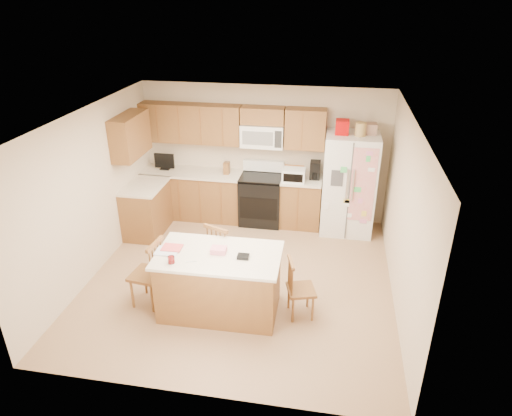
% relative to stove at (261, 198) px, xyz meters
% --- Properties ---
extents(ground, '(4.50, 4.50, 0.00)m').
position_rel_stove_xyz_m(ground, '(0.00, -1.94, -0.47)').
color(ground, '#9C754F').
rests_on(ground, ground).
extents(room_shell, '(4.60, 4.60, 2.52)m').
position_rel_stove_xyz_m(room_shell, '(0.00, -1.94, 0.97)').
color(room_shell, beige).
rests_on(room_shell, ground).
extents(cabinetry, '(3.36, 1.56, 2.15)m').
position_rel_stove_xyz_m(cabinetry, '(-0.98, -0.15, 0.44)').
color(cabinetry, olive).
rests_on(cabinetry, ground).
extents(stove, '(0.76, 0.65, 1.13)m').
position_rel_stove_xyz_m(stove, '(0.00, 0.00, 0.00)').
color(stove, black).
rests_on(stove, ground).
extents(refrigerator, '(0.90, 0.79, 2.04)m').
position_rel_stove_xyz_m(refrigerator, '(1.57, -0.06, 0.45)').
color(refrigerator, white).
rests_on(refrigerator, ground).
extents(island, '(1.65, 0.98, 0.98)m').
position_rel_stove_xyz_m(island, '(-0.12, -2.71, -0.02)').
color(island, olive).
rests_on(island, ground).
extents(windsor_chair_left, '(0.46, 0.48, 1.00)m').
position_rel_stove_xyz_m(windsor_chair_left, '(-1.12, -2.73, -0.00)').
color(windsor_chair_left, olive).
rests_on(windsor_chair_left, ground).
extents(windsor_chair_back, '(0.55, 0.54, 1.00)m').
position_rel_stove_xyz_m(windsor_chair_back, '(-0.24, -2.05, -0.00)').
color(windsor_chair_back, olive).
rests_on(windsor_chair_back, ground).
extents(windsor_chair_right, '(0.44, 0.46, 0.86)m').
position_rel_stove_xyz_m(windsor_chair_right, '(0.94, -2.63, -0.07)').
color(windsor_chair_right, olive).
rests_on(windsor_chair_right, ground).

